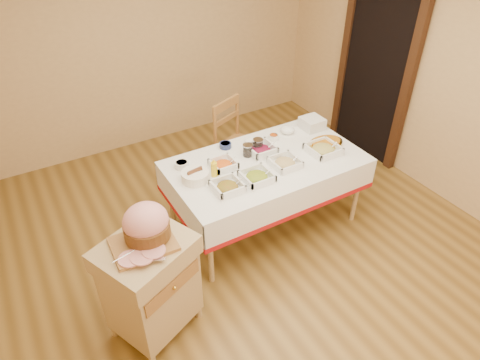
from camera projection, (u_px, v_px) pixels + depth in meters
name	position (u px, v px, depth m)	size (l,w,h in m)	color
room_shell	(258.00, 132.00, 3.33)	(5.00, 5.00, 5.00)	brown
doorway	(376.00, 66.00, 4.97)	(0.09, 1.10, 2.20)	black
dining_table	(266.00, 175.00, 4.08)	(1.82, 1.02, 0.76)	tan
butcher_cart	(151.00, 283.00, 3.14)	(0.78, 0.73, 0.88)	tan
dining_chair	(237.00, 144.00, 4.70)	(0.58, 0.57, 1.00)	#9C6933
ham_on_board	(146.00, 226.00, 2.88)	(0.45, 0.43, 0.30)	#9C6933
serving_dish_a	(228.00, 187.00, 3.60)	(0.25, 0.24, 0.11)	white
serving_dish_b	(257.00, 177.00, 3.72)	(0.25, 0.25, 0.10)	white
serving_dish_c	(285.00, 163.00, 3.90)	(0.25, 0.25, 0.10)	white
serving_dish_d	(323.00, 149.00, 4.08)	(0.28, 0.28, 0.11)	white
serving_dish_e	(223.00, 164.00, 3.88)	(0.23, 0.22, 0.10)	white
serving_dish_f	(261.00, 149.00, 4.08)	(0.26, 0.25, 0.12)	white
small_bowl_left	(182.00, 164.00, 3.88)	(0.13, 0.13, 0.06)	white
small_bowl_mid	(225.00, 145.00, 4.16)	(0.12, 0.12, 0.05)	navy
small_bowl_right	(274.00, 137.00, 4.28)	(0.10, 0.10, 0.05)	white
bowl_white_imported	(253.00, 143.00, 4.20)	(0.17, 0.17, 0.04)	white
bowl_small_imported	(287.00, 131.00, 4.40)	(0.15, 0.15, 0.05)	white
preserve_jar_left	(248.00, 151.00, 4.02)	(0.10, 0.10, 0.12)	silver
preserve_jar_right	(258.00, 146.00, 4.09)	(0.10, 0.10, 0.13)	silver
mustard_bottle	(214.00, 169.00, 3.74)	(0.06, 0.06, 0.17)	yellow
bread_basket	(195.00, 176.00, 3.71)	(0.24, 0.24, 0.11)	white
plate_stack	(312.00, 123.00, 4.45)	(0.21, 0.21, 0.12)	white
brass_platter	(326.00, 143.00, 4.20)	(0.36, 0.26, 0.05)	gold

